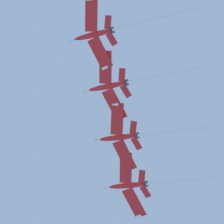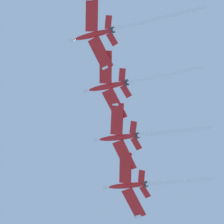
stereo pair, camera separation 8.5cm
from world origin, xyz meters
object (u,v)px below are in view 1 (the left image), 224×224
object	(u,v)px
jet_centre	(136,135)
jet_inner_right	(142,184)
jet_far_left	(116,29)
jet_inner_left	(119,84)

from	to	relation	value
jet_centre	jet_inner_right	world-z (taller)	jet_inner_right
jet_inner_right	jet_far_left	bearing A→B (deg)	-140.25
jet_inner_right	jet_inner_left	bearing A→B (deg)	-143.60
jet_far_left	jet_inner_right	bearing A→B (deg)	39.75
jet_far_left	jet_inner_left	bearing A→B (deg)	46.30
jet_far_left	jet_inner_right	world-z (taller)	jet_inner_right
jet_inner_left	jet_centre	bearing A→B (deg)	30.89
jet_inner_left	jet_centre	distance (m)	14.89
jet_inner_left	jet_inner_right	distance (m)	28.85
jet_inner_left	jet_inner_right	xyz separation A→B (m)	(23.22, 17.12, -0.33)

